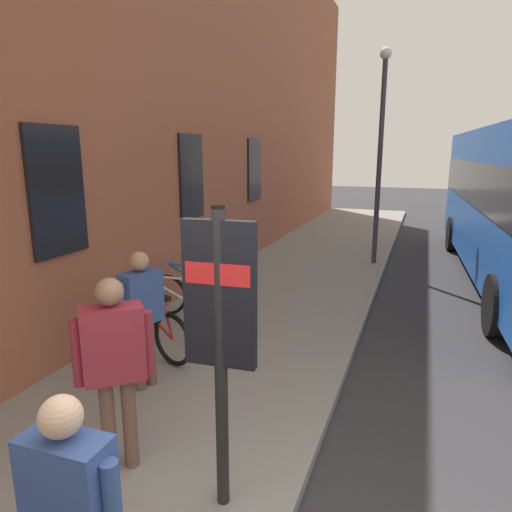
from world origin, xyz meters
TOP-DOWN VIEW (x-y plane):
  - ground at (6.00, -1.00)m, footprint 60.00×60.00m
  - sidewalk_pavement at (8.00, 1.75)m, footprint 24.00×3.50m
  - station_facade at (8.99, 3.80)m, footprint 22.00×0.65m
  - bicycle_nearest_sign at (2.56, 2.66)m, footprint 0.70×1.69m
  - bicycle_far_end at (3.37, 2.72)m, footprint 0.54×1.75m
  - bicycle_mid_rack at (4.09, 2.70)m, footprint 0.48×1.77m
  - transit_info_sign at (0.40, 0.56)m, footprint 0.12×0.55m
  - pedestrian_near_bus at (-0.94, 0.80)m, footprint 0.24×0.62m
  - pedestrian_crossing_street at (1.78, 2.19)m, footprint 0.61×0.37m
  - pedestrian_by_facade at (0.46, 1.58)m, footprint 0.52×0.55m
  - street_lamp at (9.12, 0.30)m, footprint 0.28×0.28m

SIDE VIEW (x-z plane):
  - ground at x=6.00m, z-range 0.00..0.00m
  - sidewalk_pavement at x=8.00m, z-range 0.00..0.12m
  - bicycle_nearest_sign at x=2.56m, z-range 0.02..1.00m
  - bicycle_far_end at x=3.37m, z-range 0.02..1.00m
  - bicycle_mid_rack at x=4.09m, z-range 0.02..1.00m
  - pedestrian_near_bus at x=-0.94m, z-range 0.30..1.91m
  - pedestrian_crossing_street at x=1.78m, z-range 0.30..1.97m
  - pedestrian_by_facade at x=0.46m, z-range 0.31..2.08m
  - transit_info_sign at x=0.40m, z-range 0.52..2.92m
  - street_lamp at x=9.12m, z-range 0.60..5.68m
  - station_facade at x=8.99m, z-range 0.00..9.15m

